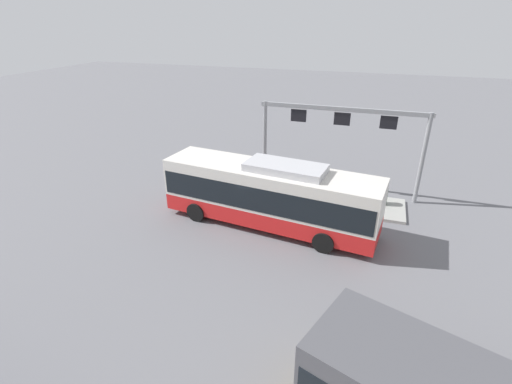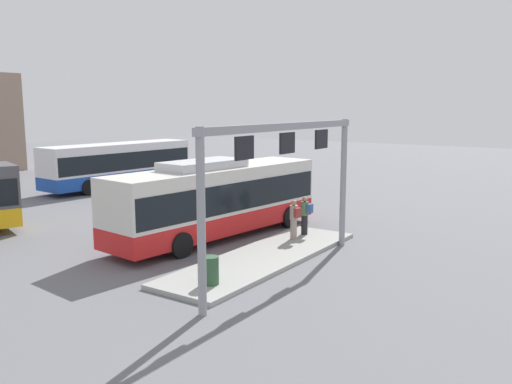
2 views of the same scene
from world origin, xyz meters
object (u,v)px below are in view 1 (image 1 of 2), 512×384
at_px(person_boarding, 252,177).
at_px(trash_bin, 382,197).
at_px(person_waiting_near, 269,179).
at_px(bus_main, 269,193).

distance_m(person_boarding, trash_bin, 7.50).
xyz_separation_m(person_boarding, person_waiting_near, (-1.02, -0.03, 0.00)).
xyz_separation_m(bus_main, trash_bin, (-5.42, -3.96, -1.20)).
bearing_deg(person_waiting_near, trash_bin, 118.61).
height_order(person_boarding, trash_bin, person_boarding).
bearing_deg(trash_bin, person_boarding, 5.42).
bearing_deg(person_waiting_near, bus_main, 39.73).
height_order(person_boarding, person_waiting_near, same).
height_order(bus_main, person_waiting_near, bus_main).
bearing_deg(bus_main, person_waiting_near, -66.31).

